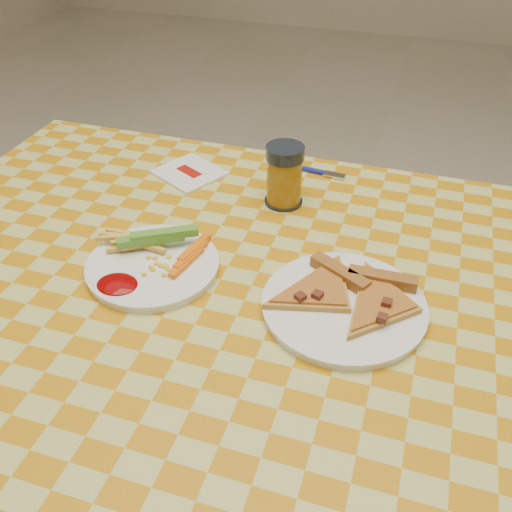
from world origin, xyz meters
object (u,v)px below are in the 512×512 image
object	(u,v)px
plate_left	(153,267)
plate_right	(344,307)
table	(252,320)
drink_glass	(284,176)

from	to	relation	value
plate_left	plate_right	bearing A→B (deg)	-0.35
table	drink_glass	size ratio (longest dim) A/B	11.08
plate_right	plate_left	bearing A→B (deg)	179.65
table	plate_right	xyz separation A→B (m)	(0.15, -0.01, 0.08)
table	plate_left	size ratio (longest dim) A/B	6.15
table	plate_right	size ratio (longest dim) A/B	5.39
table	drink_glass	bearing A→B (deg)	93.94
plate_left	table	bearing A→B (deg)	3.31
plate_left	drink_glass	distance (m)	0.30
plate_left	plate_right	distance (m)	0.31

